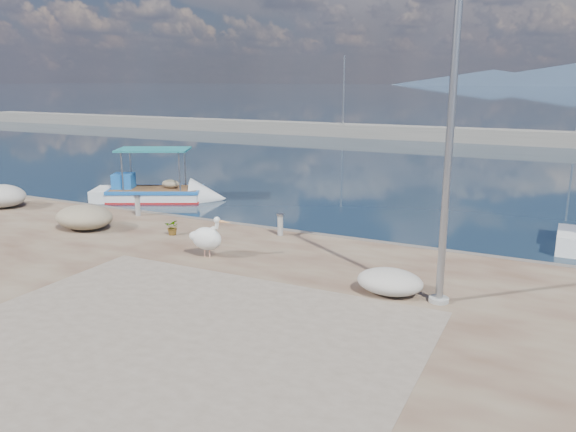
# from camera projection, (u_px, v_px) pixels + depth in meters

# --- Properties ---
(ground) EXTENTS (1400.00, 1400.00, 0.00)m
(ground) POSITION_uv_depth(u_px,v_px,m) (220.00, 299.00, 13.88)
(ground) COLOR #162635
(ground) RESTS_ON ground
(quay) EXTENTS (44.00, 22.00, 0.50)m
(quay) POSITION_uv_depth(u_px,v_px,m) (6.00, 418.00, 8.60)
(quay) COLOR #513123
(quay) RESTS_ON ground
(quay_patch) EXTENTS (9.00, 7.00, 0.01)m
(quay_patch) POSITION_uv_depth(u_px,v_px,m) (178.00, 337.00, 10.72)
(quay_patch) COLOR gray
(quay_patch) RESTS_ON quay
(breakwater) EXTENTS (120.00, 2.20, 7.50)m
(breakwater) POSITION_uv_depth(u_px,v_px,m) (473.00, 135.00, 48.60)
(breakwater) COLOR gray
(breakwater) RESTS_ON ground
(mountains) EXTENTS (370.00, 280.00, 22.00)m
(mountains) POSITION_uv_depth(u_px,v_px,m) (570.00, 76.00, 576.16)
(mountains) COLOR #28384C
(mountains) RESTS_ON ground
(boat_left) EXTENTS (5.89, 4.18, 2.72)m
(boat_left) POSITION_uv_depth(u_px,v_px,m) (155.00, 196.00, 25.28)
(boat_left) COLOR white
(boat_left) RESTS_ON ground
(pelican) EXTENTS (1.23, 0.72, 1.17)m
(pelican) POSITION_uv_depth(u_px,v_px,m) (207.00, 238.00, 15.46)
(pelican) COLOR tan
(pelican) RESTS_ON quay
(lamp_post) EXTENTS (0.44, 0.96, 7.00)m
(lamp_post) POSITION_uv_depth(u_px,v_px,m) (449.00, 153.00, 11.68)
(lamp_post) COLOR gray
(lamp_post) RESTS_ON quay
(bollard_near) EXTENTS (0.23, 0.23, 0.70)m
(bollard_near) POSITION_uv_depth(u_px,v_px,m) (280.00, 224.00, 17.67)
(bollard_near) COLOR gray
(bollard_near) RESTS_ON quay
(bollard_far) EXTENTS (0.24, 0.24, 0.74)m
(bollard_far) POSITION_uv_depth(u_px,v_px,m) (138.00, 205.00, 20.25)
(bollard_far) COLOR gray
(bollard_far) RESTS_ON quay
(potted_plant) EXTENTS (0.58, 0.54, 0.52)m
(potted_plant) POSITION_uv_depth(u_px,v_px,m) (173.00, 227.00, 17.75)
(potted_plant) COLOR #33722D
(potted_plant) RESTS_ON quay
(net_pile_d) EXTENTS (1.53, 1.15, 0.57)m
(net_pile_d) POSITION_uv_depth(u_px,v_px,m) (390.00, 282.00, 12.86)
(net_pile_d) COLOR #BBB7AD
(net_pile_d) RESTS_ON quay
(net_pile_a) EXTENTS (2.11, 1.53, 0.86)m
(net_pile_a) POSITION_uv_depth(u_px,v_px,m) (1.00, 196.00, 21.64)
(net_pile_a) COLOR #BBB7AD
(net_pile_a) RESTS_ON quay
(net_pile_b) EXTENTS (2.00, 1.56, 0.78)m
(net_pile_b) POSITION_uv_depth(u_px,v_px,m) (84.00, 217.00, 18.46)
(net_pile_b) COLOR tan
(net_pile_b) RESTS_ON quay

